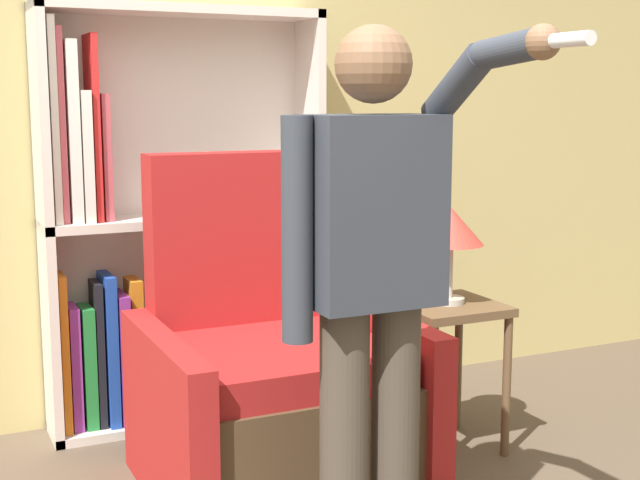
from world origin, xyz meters
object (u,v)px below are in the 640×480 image
(armchair, at_px, (272,384))
(side_table, at_px, (447,332))
(bookcase, at_px, (151,232))
(table_lamp, at_px, (450,229))
(person_standing, at_px, (373,275))

(armchair, height_order, side_table, armchair)
(bookcase, xyz_separation_m, side_table, (1.04, -0.83, -0.38))
(bookcase, distance_m, side_table, 1.38)
(bookcase, height_order, armchair, bookcase)
(table_lamp, bearing_deg, armchair, 178.49)
(bookcase, relative_size, side_table, 2.96)
(armchair, relative_size, person_standing, 0.75)
(bookcase, bearing_deg, armchair, -72.36)
(bookcase, relative_size, person_standing, 1.11)
(table_lamp, bearing_deg, side_table, 0.00)
(bookcase, bearing_deg, person_standing, -81.05)
(person_standing, bearing_deg, armchair, 89.90)
(armchair, distance_m, table_lamp, 0.97)
(side_table, relative_size, table_lamp, 1.56)
(armchair, distance_m, person_standing, 1.00)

